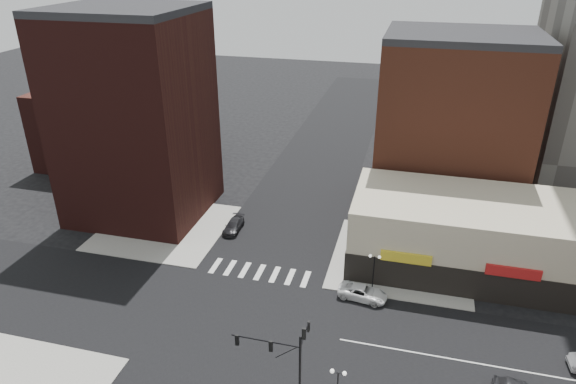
% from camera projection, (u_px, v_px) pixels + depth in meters
% --- Properties ---
extents(ground, '(240.00, 240.00, 0.00)m').
position_uv_depth(ground, '(235.00, 321.00, 48.25)').
color(ground, black).
rests_on(ground, ground).
extents(road_ew, '(200.00, 14.00, 0.02)m').
position_uv_depth(road_ew, '(235.00, 321.00, 48.25)').
color(road_ew, black).
rests_on(road_ew, ground).
extents(road_ns, '(14.00, 200.00, 0.02)m').
position_uv_depth(road_ns, '(235.00, 321.00, 48.24)').
color(road_ns, black).
rests_on(road_ns, ground).
extents(sidewalk_nw, '(15.00, 15.00, 0.12)m').
position_uv_depth(sidewalk_nw, '(165.00, 227.00, 64.12)').
color(sidewalk_nw, gray).
rests_on(sidewalk_nw, ground).
extents(sidewalk_ne, '(15.00, 15.00, 0.12)m').
position_uv_depth(sidewalk_ne, '(400.00, 259.00, 57.60)').
color(sidewalk_ne, gray).
rests_on(sidewalk_ne, ground).
extents(building_nw, '(16.00, 15.00, 25.00)m').
position_uv_depth(building_nw, '(136.00, 119.00, 63.21)').
color(building_nw, '#341310').
rests_on(building_nw, ground).
extents(building_nw_low, '(20.00, 18.00, 12.00)m').
position_uv_depth(building_nw_low, '(117.00, 123.00, 82.47)').
color(building_nw_low, '#341310').
rests_on(building_nw_low, ground).
extents(building_ne_midrise, '(18.00, 15.00, 22.00)m').
position_uv_depth(building_ne_midrise, '(452.00, 128.00, 64.90)').
color(building_ne_midrise, brown).
rests_on(building_ne_midrise, ground).
extents(building_ne_row, '(24.20, 12.20, 8.00)m').
position_uv_depth(building_ne_row, '(465.00, 240.00, 55.17)').
color(building_ne_row, '#B9B093').
rests_on(building_ne_row, ground).
extents(traffic_signal, '(5.59, 3.09, 7.77)m').
position_uv_depth(traffic_signal, '(288.00, 352.00, 37.64)').
color(traffic_signal, black).
rests_on(traffic_signal, ground).
extents(street_lamp_se_a, '(1.22, 0.32, 4.16)m').
position_uv_depth(street_lamp_se_a, '(338.00, 381.00, 37.37)').
color(street_lamp_se_a, black).
rests_on(street_lamp_se_a, sidewalk_se).
extents(street_lamp_ne, '(1.22, 0.32, 4.16)m').
position_uv_depth(street_lamp_ne, '(374.00, 263.00, 51.09)').
color(street_lamp_ne, black).
rests_on(street_lamp_ne, sidewalk_ne).
extents(white_suv, '(5.13, 2.83, 1.36)m').
position_uv_depth(white_suv, '(363.00, 293.00, 51.10)').
color(white_suv, white).
rests_on(white_suv, ground).
extents(dark_sedan_north, '(1.93, 4.51, 1.30)m').
position_uv_depth(dark_sedan_north, '(234.00, 226.00, 63.30)').
color(dark_sedan_north, black).
rests_on(dark_sedan_north, ground).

